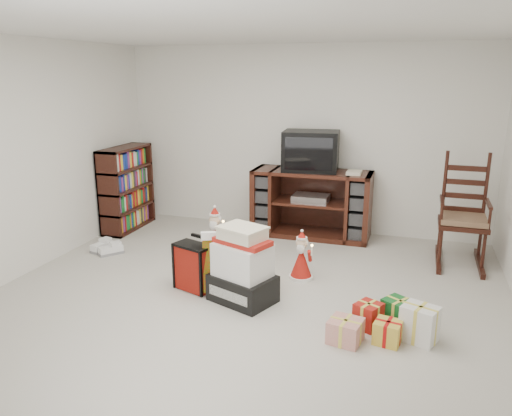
{
  "coord_description": "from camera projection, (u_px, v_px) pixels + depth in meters",
  "views": [
    {
      "loc": [
        1.44,
        -4.15,
        2.13
      ],
      "look_at": [
        -0.06,
        0.6,
        0.77
      ],
      "focal_mm": 35.0,
      "sensor_mm": 36.0,
      "label": 1
    }
  ],
  "objects": [
    {
      "name": "stocking",
      "position": [
        215.0,
        264.0,
        4.87
      ],
      "size": [
        0.33,
        0.24,
        0.65
      ],
      "primitive_type": null,
      "rotation": [
        0.0,
        0.0,
        0.42
      ],
      "color": "#13800E",
      "rests_on": "floor"
    },
    {
      "name": "gift_cluster",
      "position": [
        387.0,
        323.0,
        4.14
      ],
      "size": [
        0.72,
        0.81,
        0.25
      ],
      "color": "#A21A12",
      "rests_on": "floor"
    },
    {
      "name": "rocking_chair",
      "position": [
        462.0,
        225.0,
        5.7
      ],
      "size": [
        0.54,
        0.88,
        1.32
      ],
      "rotation": [
        0.0,
        0.0,
        -0.02
      ],
      "color": "#34150E",
      "rests_on": "floor"
    },
    {
      "name": "mrs_claus_figurine",
      "position": [
        215.0,
        238.0,
        5.91
      ],
      "size": [
        0.3,
        0.29,
        0.62
      ],
      "color": "#A81912",
      "rests_on": "floor"
    },
    {
      "name": "room",
      "position": [
        242.0,
        174.0,
        4.47
      ],
      "size": [
        5.01,
        5.01,
        2.51
      ],
      "color": "#ACA89E",
      "rests_on": "ground"
    },
    {
      "name": "red_suitcase",
      "position": [
        194.0,
        267.0,
        5.0
      ],
      "size": [
        0.42,
        0.31,
        0.57
      ],
      "rotation": [
        0.0,
        0.0,
        -0.34
      ],
      "color": "maroon",
      "rests_on": "floor"
    },
    {
      "name": "bookshelf",
      "position": [
        127.0,
        190.0,
        6.93
      ],
      "size": [
        0.31,
        0.94,
        1.15
      ],
      "color": "#34150E",
      "rests_on": "floor"
    },
    {
      "name": "crt_television",
      "position": [
        311.0,
        151.0,
        6.47
      ],
      "size": [
        0.75,
        0.57,
        0.52
      ],
      "rotation": [
        0.0,
        0.0,
        0.09
      ],
      "color": "black",
      "rests_on": "tv_stand"
    },
    {
      "name": "santa_figurine",
      "position": [
        301.0,
        260.0,
        5.28
      ],
      "size": [
        0.26,
        0.25,
        0.54
      ],
      "color": "#A81912",
      "rests_on": "floor"
    },
    {
      "name": "teddy_bear",
      "position": [
        261.0,
        271.0,
        5.1
      ],
      "size": [
        0.25,
        0.22,
        0.37
      ],
      "color": "brown",
      "rests_on": "floor"
    },
    {
      "name": "sneaker_pair",
      "position": [
        106.0,
        248.0,
        6.09
      ],
      "size": [
        0.42,
        0.31,
        0.1
      ],
      "rotation": [
        0.0,
        0.0,
        -0.39
      ],
      "color": "white",
      "rests_on": "floor"
    },
    {
      "name": "gift_pile",
      "position": [
        243.0,
        270.0,
        4.73
      ],
      "size": [
        0.7,
        0.61,
        0.73
      ],
      "rotation": [
        0.0,
        0.0,
        -0.38
      ],
      "color": "black",
      "rests_on": "floor"
    },
    {
      "name": "tv_stand",
      "position": [
        311.0,
        204.0,
        6.63
      ],
      "size": [
        1.56,
        0.56,
        0.89
      ],
      "rotation": [
        0.0,
        0.0,
        -0.01
      ],
      "color": "#431B13",
      "rests_on": "floor"
    }
  ]
}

